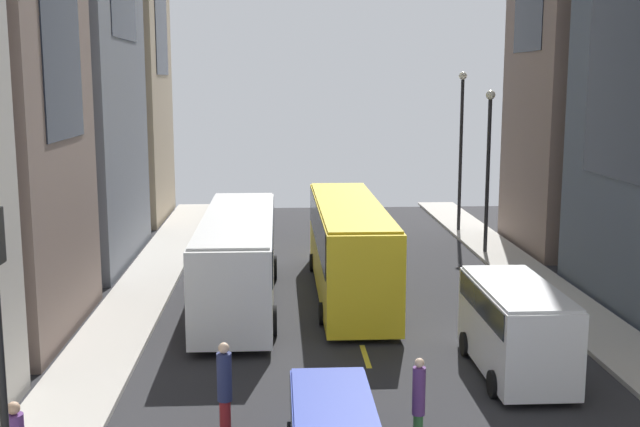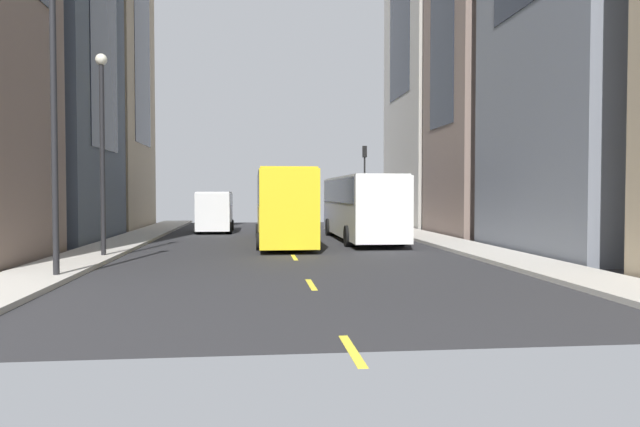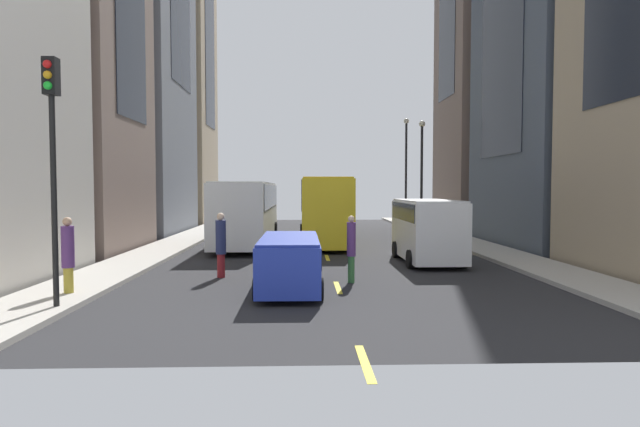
{
  "view_description": "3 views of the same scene",
  "coord_description": "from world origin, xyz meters",
  "px_view_note": "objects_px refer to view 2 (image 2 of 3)",
  "views": [
    {
      "loc": [
        -2.59,
        -29.47,
        8.19
      ],
      "look_at": [
        -0.91,
        1.52,
        2.93
      ],
      "focal_mm": 44.17,
      "sensor_mm": 36.0,
      "label": 1
    },
    {
      "loc": [
        1.55,
        30.51,
        2.53
      ],
      "look_at": [
        -1.91,
        -1.39,
        1.42
      ],
      "focal_mm": 34.19,
      "sensor_mm": 36.0,
      "label": 2
    },
    {
      "loc": [
        -1.08,
        -30.04,
        3.05
      ],
      "look_at": [
        -0.03,
        1.56,
        1.54
      ],
      "focal_mm": 29.67,
      "sensor_mm": 36.0,
      "label": 3
    }
  ],
  "objects_px": {
    "city_bus_white": "(361,202)",
    "pedestrian_crossing_mid": "(269,211)",
    "pedestrian_crossing_near": "(382,207)",
    "pedestrian_walking_far": "(331,212)",
    "car_blue_0": "(295,214)",
    "pedestrian_waiting_curb": "(374,209)",
    "delivery_van_white": "(215,209)",
    "streetcar_yellow": "(283,201)",
    "traffic_light_near_corner": "(365,170)"
  },
  "relations": [
    {
      "from": "streetcar_yellow",
      "to": "pedestrian_walking_far",
      "type": "relative_size",
      "value": 5.51
    },
    {
      "from": "car_blue_0",
      "to": "pedestrian_walking_far",
      "type": "relative_size",
      "value": 2.11
    },
    {
      "from": "streetcar_yellow",
      "to": "delivery_van_white",
      "type": "height_order",
      "value": "streetcar_yellow"
    },
    {
      "from": "city_bus_white",
      "to": "car_blue_0",
      "type": "bearing_deg",
      "value": -78.87
    },
    {
      "from": "delivery_van_white",
      "to": "pedestrian_walking_far",
      "type": "height_order",
      "value": "delivery_van_white"
    },
    {
      "from": "delivery_van_white",
      "to": "pedestrian_crossing_near",
      "type": "xyz_separation_m",
      "value": [
        -12.76,
        -9.29,
        -0.12
      ]
    },
    {
      "from": "city_bus_white",
      "to": "pedestrian_crossing_mid",
      "type": "height_order",
      "value": "city_bus_white"
    },
    {
      "from": "pedestrian_waiting_curb",
      "to": "pedestrian_crossing_mid",
      "type": "height_order",
      "value": "pedestrian_waiting_curb"
    },
    {
      "from": "pedestrian_walking_far",
      "to": "pedestrian_crossing_near",
      "type": "distance_m",
      "value": 7.69
    },
    {
      "from": "streetcar_yellow",
      "to": "traffic_light_near_corner",
      "type": "bearing_deg",
      "value": -113.15
    },
    {
      "from": "pedestrian_waiting_curb",
      "to": "pedestrian_walking_far",
      "type": "distance_m",
      "value": 4.96
    },
    {
      "from": "streetcar_yellow",
      "to": "delivery_van_white",
      "type": "relative_size",
      "value": 2.4
    },
    {
      "from": "streetcar_yellow",
      "to": "city_bus_white",
      "type": "bearing_deg",
      "value": -163.78
    },
    {
      "from": "car_blue_0",
      "to": "pedestrian_waiting_curb",
      "type": "height_order",
      "value": "pedestrian_waiting_curb"
    },
    {
      "from": "pedestrian_crossing_near",
      "to": "pedestrian_walking_far",
      "type": "bearing_deg",
      "value": -32.25
    },
    {
      "from": "delivery_van_white",
      "to": "pedestrian_waiting_curb",
      "type": "distance_m",
      "value": 13.36
    },
    {
      "from": "city_bus_white",
      "to": "pedestrian_crossing_mid",
      "type": "xyz_separation_m",
      "value": [
        4.55,
        -11.95,
        -0.83
      ]
    },
    {
      "from": "pedestrian_walking_far",
      "to": "traffic_light_near_corner",
      "type": "height_order",
      "value": "traffic_light_near_corner"
    },
    {
      "from": "car_blue_0",
      "to": "pedestrian_crossing_near",
      "type": "xyz_separation_m",
      "value": [
        -7.26,
        -3.6,
        0.45
      ]
    },
    {
      "from": "pedestrian_walking_far",
      "to": "traffic_light_near_corner",
      "type": "bearing_deg",
      "value": -12.14
    },
    {
      "from": "city_bus_white",
      "to": "pedestrian_crossing_mid",
      "type": "relative_size",
      "value": 5.47
    },
    {
      "from": "delivery_van_white",
      "to": "pedestrian_crossing_near",
      "type": "distance_m",
      "value": 15.78
    },
    {
      "from": "city_bus_white",
      "to": "car_blue_0",
      "type": "height_order",
      "value": "city_bus_white"
    },
    {
      "from": "car_blue_0",
      "to": "pedestrian_crossing_near",
      "type": "distance_m",
      "value": 8.12
    },
    {
      "from": "pedestrian_crossing_near",
      "to": "pedestrian_waiting_curb",
      "type": "bearing_deg",
      "value": -16.49
    },
    {
      "from": "city_bus_white",
      "to": "streetcar_yellow",
      "type": "xyz_separation_m",
      "value": [
        4.17,
        1.21,
        0.12
      ]
    },
    {
      "from": "delivery_van_white",
      "to": "streetcar_yellow",
      "type": "bearing_deg",
      "value": 114.28
    },
    {
      "from": "pedestrian_waiting_curb",
      "to": "pedestrian_crossing_mid",
      "type": "relative_size",
      "value": 0.97
    },
    {
      "from": "streetcar_yellow",
      "to": "pedestrian_crossing_mid",
      "type": "distance_m",
      "value": 13.2
    },
    {
      "from": "pedestrian_waiting_curb",
      "to": "pedestrian_crossing_mid",
      "type": "bearing_deg",
      "value": 68.97
    },
    {
      "from": "city_bus_white",
      "to": "pedestrian_walking_far",
      "type": "xyz_separation_m",
      "value": [
        0.19,
        -10.8,
        -0.83
      ]
    },
    {
      "from": "pedestrian_crossing_mid",
      "to": "pedestrian_waiting_curb",
      "type": "bearing_deg",
      "value": -128.88
    },
    {
      "from": "delivery_van_white",
      "to": "pedestrian_crossing_mid",
      "type": "height_order",
      "value": "delivery_van_white"
    },
    {
      "from": "delivery_van_white",
      "to": "pedestrian_waiting_curb",
      "type": "height_order",
      "value": "delivery_van_white"
    },
    {
      "from": "car_blue_0",
      "to": "pedestrian_crossing_near",
      "type": "bearing_deg",
      "value": -153.63
    },
    {
      "from": "pedestrian_crossing_mid",
      "to": "pedestrian_crossing_near",
      "type": "height_order",
      "value": "pedestrian_crossing_near"
    },
    {
      "from": "pedestrian_walking_far",
      "to": "pedestrian_waiting_curb",
      "type": "bearing_deg",
      "value": -27.17
    },
    {
      "from": "pedestrian_crossing_mid",
      "to": "traffic_light_near_corner",
      "type": "height_order",
      "value": "traffic_light_near_corner"
    },
    {
      "from": "delivery_van_white",
      "to": "pedestrian_waiting_curb",
      "type": "relative_size",
      "value": 2.42
    },
    {
      "from": "delivery_van_white",
      "to": "pedestrian_crossing_mid",
      "type": "bearing_deg",
      "value": -128.28
    },
    {
      "from": "pedestrian_crossing_mid",
      "to": "delivery_van_white",
      "type": "bearing_deg",
      "value": 87.97
    },
    {
      "from": "pedestrian_waiting_curb",
      "to": "pedestrian_crossing_mid",
      "type": "xyz_separation_m",
      "value": [
        8.06,
        2.14,
        -0.09
      ]
    },
    {
      "from": "pedestrian_waiting_curb",
      "to": "pedestrian_crossing_mid",
      "type": "distance_m",
      "value": 8.34
    },
    {
      "from": "city_bus_white",
      "to": "traffic_light_near_corner",
      "type": "bearing_deg",
      "value": -101.08
    },
    {
      "from": "city_bus_white",
      "to": "traffic_light_near_corner",
      "type": "relative_size",
      "value": 1.96
    },
    {
      "from": "city_bus_white",
      "to": "pedestrian_waiting_curb",
      "type": "distance_m",
      "value": 14.54
    },
    {
      "from": "pedestrian_waiting_curb",
      "to": "traffic_light_near_corner",
      "type": "bearing_deg",
      "value": -21.67
    },
    {
      "from": "pedestrian_crossing_mid",
      "to": "traffic_light_near_corner",
      "type": "distance_m",
      "value": 9.11
    },
    {
      "from": "streetcar_yellow",
      "to": "delivery_van_white",
      "type": "xyz_separation_m",
      "value": [
        3.91,
        -8.68,
        -0.61
      ]
    },
    {
      "from": "city_bus_white",
      "to": "pedestrian_crossing_mid",
      "type": "distance_m",
      "value": 12.81
    }
  ]
}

